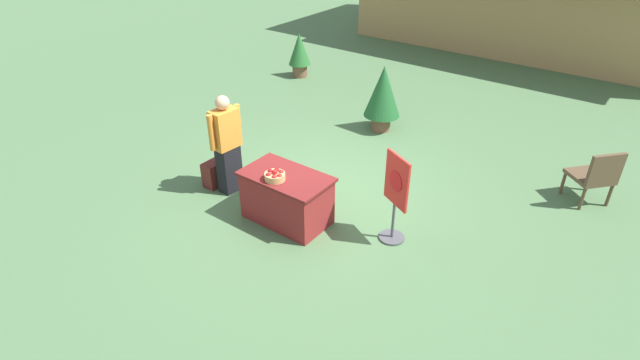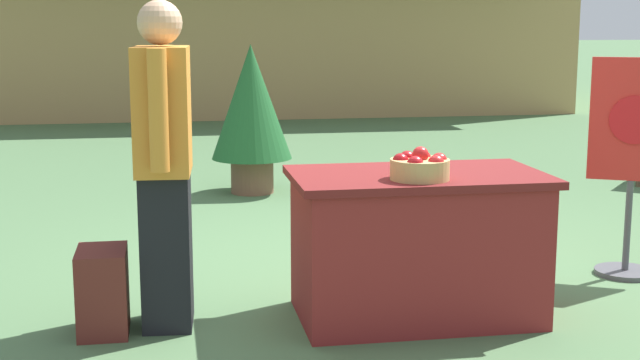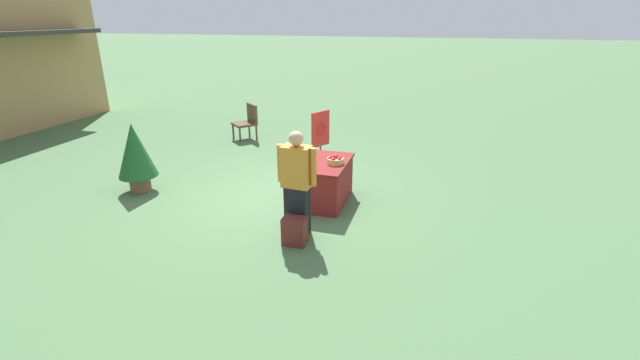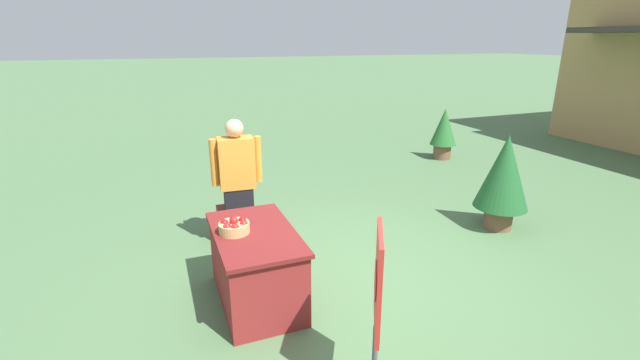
{
  "view_description": "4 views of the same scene",
  "coord_description": "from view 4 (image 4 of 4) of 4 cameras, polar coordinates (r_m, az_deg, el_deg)",
  "views": [
    {
      "loc": [
        4.03,
        -5.41,
        4.32
      ],
      "look_at": [
        0.29,
        -0.4,
        0.55
      ],
      "focal_mm": 28.0,
      "sensor_mm": 36.0,
      "label": 1
    },
    {
      "loc": [
        -1.23,
        -5.15,
        1.52
      ],
      "look_at": [
        -0.43,
        -0.6,
        0.69
      ],
      "focal_mm": 50.0,
      "sensor_mm": 36.0,
      "label": 2
    },
    {
      "loc": [
        -6.75,
        -2.72,
        3.15
      ],
      "look_at": [
        -0.42,
        -0.88,
        0.59
      ],
      "focal_mm": 24.0,
      "sensor_mm": 36.0,
      "label": 3
    },
    {
      "loc": [
        3.71,
        -1.63,
        2.5
      ],
      "look_at": [
        -0.4,
        -0.02,
        1.04
      ],
      "focal_mm": 24.0,
      "sensor_mm": 36.0,
      "label": 4
    }
  ],
  "objects": [
    {
      "name": "potted_plant_far_left",
      "position": [
        9.64,
        16.19,
        6.34
      ],
      "size": [
        0.55,
        0.55,
        1.1
      ],
      "color": "brown",
      "rests_on": "ground_plane"
    },
    {
      "name": "person_visitor",
      "position": [
        5.29,
        -10.91,
        -0.52
      ],
      "size": [
        0.29,
        0.61,
        1.62
      ],
      "rotation": [
        0.0,
        0.0,
        -0.07
      ],
      "color": "black",
      "rests_on": "ground_plane"
    },
    {
      "name": "ground_plane",
      "position": [
        4.76,
        2.04,
        -13.4
      ],
      "size": [
        120.0,
        120.0,
        0.0
      ],
      "primitive_type": "plane",
      "color": "#4C7047"
    },
    {
      "name": "potted_plant_near_left",
      "position": [
        6.23,
        23.31,
        0.56
      ],
      "size": [
        0.71,
        0.71,
        1.32
      ],
      "color": "brown",
      "rests_on": "ground_plane"
    },
    {
      "name": "backpack",
      "position": [
        5.79,
        -11.73,
        -5.38
      ],
      "size": [
        0.24,
        0.34,
        0.42
      ],
      "color": "maroon",
      "rests_on": "ground_plane"
    },
    {
      "name": "apple_basket",
      "position": [
        4.13,
        -11.37,
        -6.09
      ],
      "size": [
        0.29,
        0.29,
        0.16
      ],
      "color": "tan",
      "rests_on": "display_table"
    },
    {
      "name": "poster_board",
      "position": [
        3.14,
        7.57,
        -17.13
      ],
      "size": [
        0.47,
        0.36,
        1.31
      ],
      "rotation": [
        0.0,
        0.0,
        -2.05
      ],
      "color": "#4C4C51",
      "rests_on": "ground_plane"
    },
    {
      "name": "display_table",
      "position": [
        4.31,
        -8.51,
        -11.33
      ],
      "size": [
        1.28,
        0.75,
        0.76
      ],
      "color": "maroon",
      "rests_on": "ground_plane"
    }
  ]
}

